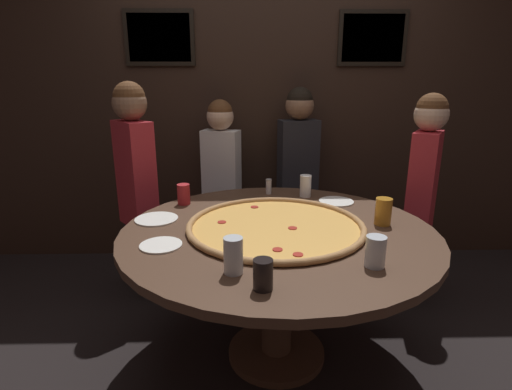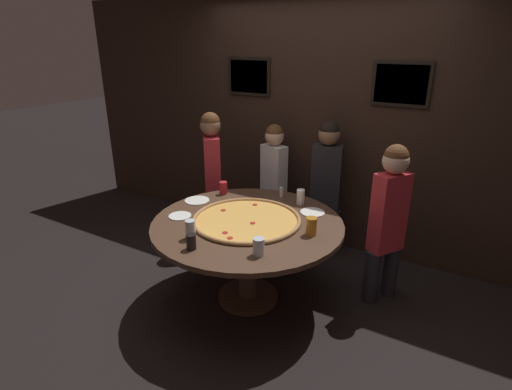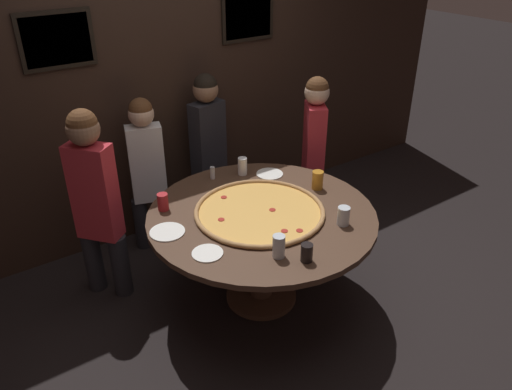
% 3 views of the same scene
% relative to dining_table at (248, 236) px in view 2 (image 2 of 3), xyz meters
% --- Properties ---
extents(ground_plane, '(24.00, 24.00, 0.00)m').
position_rel_dining_table_xyz_m(ground_plane, '(0.00, 0.00, -0.61)').
color(ground_plane, black).
extents(back_wall, '(6.40, 0.08, 2.60)m').
position_rel_dining_table_xyz_m(back_wall, '(0.00, 1.38, 0.70)').
color(back_wall, black).
rests_on(back_wall, ground_plane).
extents(dining_table, '(1.56, 1.56, 0.74)m').
position_rel_dining_table_xyz_m(dining_table, '(0.00, 0.00, 0.00)').
color(dining_table, '#4C3323').
rests_on(dining_table, ground_plane).
extents(giant_pizza, '(0.89, 0.89, 0.03)m').
position_rel_dining_table_xyz_m(giant_pizza, '(-0.01, 0.01, 0.15)').
color(giant_pizza, '#E5A84C').
rests_on(giant_pizza, dining_table).
extents(drink_cup_front_edge, '(0.07, 0.07, 0.11)m').
position_rel_dining_table_xyz_m(drink_cup_front_edge, '(-0.10, -0.59, 0.19)').
color(drink_cup_front_edge, black).
rests_on(drink_cup_front_edge, dining_table).
extents(drink_cup_far_right, '(0.08, 0.08, 0.13)m').
position_rel_dining_table_xyz_m(drink_cup_far_right, '(0.35, -0.42, 0.20)').
color(drink_cup_far_right, silver).
rests_on(drink_cup_far_right, dining_table).
extents(drink_cup_near_right, '(0.07, 0.07, 0.14)m').
position_rel_dining_table_xyz_m(drink_cup_near_right, '(0.21, 0.56, 0.20)').
color(drink_cup_near_right, white).
rests_on(drink_cup_near_right, dining_table).
extents(drink_cup_far_left, '(0.07, 0.07, 0.12)m').
position_rel_dining_table_xyz_m(drink_cup_far_left, '(-0.53, 0.42, 0.19)').
color(drink_cup_far_left, '#B22328').
rests_on(drink_cup_far_left, dining_table).
extents(drink_cup_beside_pizza, '(0.08, 0.08, 0.14)m').
position_rel_dining_table_xyz_m(drink_cup_beside_pizza, '(0.54, 0.05, 0.20)').
color(drink_cup_beside_pizza, '#BC7A23').
rests_on(drink_cup_beside_pizza, dining_table).
extents(drink_cup_by_shaker, '(0.08, 0.08, 0.14)m').
position_rel_dining_table_xyz_m(drink_cup_by_shaker, '(-0.21, -0.46, 0.20)').
color(drink_cup_by_shaker, silver).
rests_on(drink_cup_by_shaker, dining_table).
extents(white_plate_left_side, '(0.23, 0.23, 0.01)m').
position_rel_dining_table_xyz_m(white_plate_left_side, '(-0.64, 0.15, 0.14)').
color(white_plate_left_side, white).
rests_on(white_plate_left_side, dining_table).
extents(white_plate_beside_cup, '(0.19, 0.19, 0.01)m').
position_rel_dining_table_xyz_m(white_plate_beside_cup, '(-0.54, -0.20, 0.14)').
color(white_plate_beside_cup, white).
rests_on(white_plate_beside_cup, dining_table).
extents(white_plate_near_front, '(0.21, 0.21, 0.01)m').
position_rel_dining_table_xyz_m(white_plate_near_front, '(0.38, 0.43, 0.14)').
color(white_plate_near_front, white).
rests_on(white_plate_near_front, dining_table).
extents(condiment_shaker, '(0.04, 0.04, 0.10)m').
position_rel_dining_table_xyz_m(condiment_shaker, '(-0.01, 0.63, 0.18)').
color(condiment_shaker, silver).
rests_on(condiment_shaker, dining_table).
extents(diner_far_right, '(0.35, 0.22, 1.32)m').
position_rel_dining_table_xyz_m(diner_far_right, '(-0.35, 1.10, 0.14)').
color(diner_far_right, '#232328').
rests_on(diner_far_right, ground_plane).
extents(diner_side_left, '(0.37, 0.21, 1.40)m').
position_rel_dining_table_xyz_m(diner_side_left, '(0.24, 1.13, 0.19)').
color(diner_side_left, '#232328').
rests_on(diner_side_left, ground_plane).
extents(diner_centre_back, '(0.33, 0.36, 1.44)m').
position_rel_dining_table_xyz_m(diner_centre_back, '(-0.89, 0.73, 0.21)').
color(diner_centre_back, '#232328').
rests_on(diner_centre_back, ground_plane).
extents(diner_side_right, '(0.29, 0.36, 1.38)m').
position_rel_dining_table_xyz_m(diner_side_right, '(0.98, 0.60, 0.17)').
color(diner_side_right, '#232328').
rests_on(diner_side_right, ground_plane).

